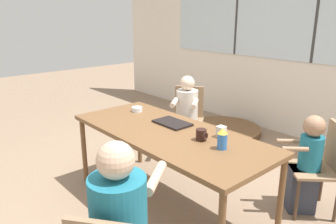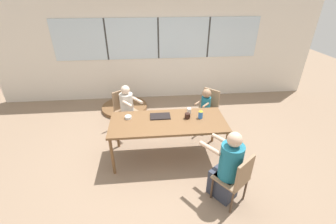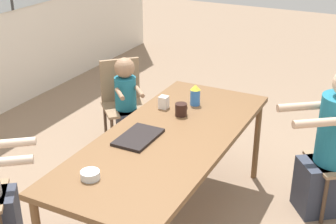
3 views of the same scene
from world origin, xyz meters
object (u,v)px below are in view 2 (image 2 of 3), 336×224
at_px(chair_for_toddler, 209,105).
at_px(milk_carton_small, 189,111).
at_px(chair_for_woman_green_shirt, 124,106).
at_px(bowl_white_shallow, 128,117).
at_px(person_woman_green_shirt, 128,111).
at_px(person_toddler, 205,110).
at_px(folded_table_stack, 125,107).
at_px(sippy_cup, 201,114).
at_px(coffee_mug, 187,116).
at_px(person_man_blue_shirt, 227,169).
at_px(chair_for_man_blue_shirt, 237,177).

relative_size(chair_for_toddler, milk_carton_small, 8.73).
height_order(chair_for_woman_green_shirt, bowl_white_shallow, chair_for_woman_green_shirt).
distance_m(person_woman_green_shirt, person_toddler, 1.64).
distance_m(bowl_white_shallow, folded_table_stack, 1.95).
distance_m(sippy_cup, milk_carton_small, 0.26).
xyz_separation_m(coffee_mug, milk_carton_small, (0.06, 0.18, 0.00)).
bearing_deg(person_toddler, bowl_white_shallow, 69.83).
bearing_deg(bowl_white_shallow, person_man_blue_shirt, -38.88).
bearing_deg(person_man_blue_shirt, chair_for_toddler, 46.16).
xyz_separation_m(person_toddler, bowl_white_shallow, (-1.56, -0.73, 0.33)).
height_order(person_woman_green_shirt, coffee_mug, person_woman_green_shirt).
height_order(person_man_blue_shirt, folded_table_stack, person_man_blue_shirt).
distance_m(chair_for_toddler, person_man_blue_shirt, 2.01).
bearing_deg(folded_table_stack, bowl_white_shallow, -81.80).
bearing_deg(person_woman_green_shirt, coffee_mug, 102.62).
bearing_deg(chair_for_woman_green_shirt, person_man_blue_shirt, 89.52).
height_order(milk_carton_small, folded_table_stack, milk_carton_small).
height_order(coffee_mug, bowl_white_shallow, coffee_mug).
xyz_separation_m(bowl_white_shallow, folded_table_stack, (-0.26, 1.79, -0.74)).
distance_m(person_man_blue_shirt, sippy_cup, 1.11).
relative_size(person_man_blue_shirt, bowl_white_shallow, 10.25).
height_order(chair_for_toddler, folded_table_stack, chair_for_toddler).
distance_m(chair_for_man_blue_shirt, sippy_cup, 1.26).
relative_size(person_man_blue_shirt, milk_carton_small, 11.94).
relative_size(coffee_mug, folded_table_stack, 0.08).
relative_size(person_woman_green_shirt, bowl_white_shallow, 9.07).
bearing_deg(person_man_blue_shirt, person_toddler, 49.04).
bearing_deg(folded_table_stack, sippy_cup, -51.24).
distance_m(chair_for_man_blue_shirt, bowl_white_shallow, 2.01).
distance_m(chair_for_man_blue_shirt, milk_carton_small, 1.47).
height_order(coffee_mug, folded_table_stack, coffee_mug).
xyz_separation_m(milk_carton_small, folded_table_stack, (-1.35, 1.70, -0.76)).
bearing_deg(milk_carton_small, person_woman_green_shirt, 147.77).
relative_size(sippy_cup, folded_table_stack, 0.15).
height_order(chair_for_man_blue_shirt, chair_for_toddler, same).
bearing_deg(coffee_mug, bowl_white_shallow, 174.98).
bearing_deg(person_woman_green_shirt, bowl_white_shallow, 57.51).
height_order(chair_for_toddler, person_woman_green_shirt, person_woman_green_shirt).
bearing_deg(person_man_blue_shirt, person_woman_green_shirt, 90.51).
bearing_deg(chair_for_man_blue_shirt, person_woman_green_shirt, 90.48).
distance_m(chair_for_man_blue_shirt, coffee_mug, 1.33).
bearing_deg(chair_for_toddler, folded_table_stack, 18.67).
relative_size(person_toddler, coffee_mug, 9.70).
height_order(person_woman_green_shirt, sippy_cup, person_woman_green_shirt).
bearing_deg(folded_table_stack, coffee_mug, -55.57).
distance_m(person_toddler, milk_carton_small, 0.87).
relative_size(coffee_mug, bowl_white_shallow, 0.84).
bearing_deg(person_woman_green_shirt, person_man_blue_shirt, 89.49).
bearing_deg(person_toddler, chair_for_man_blue_shirt, 133.65).
height_order(person_man_blue_shirt, bowl_white_shallow, person_man_blue_shirt).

